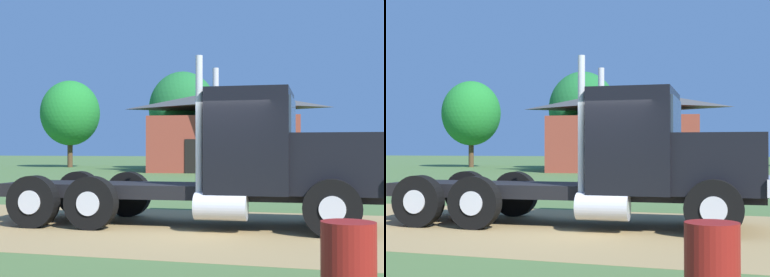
# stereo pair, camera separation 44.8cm
# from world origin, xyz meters

# --- Properties ---
(ground_plane) EXTENTS (200.00, 200.00, 0.00)m
(ground_plane) POSITION_xyz_m (0.00, 0.00, 0.00)
(ground_plane) COLOR #4C6B37
(dirt_track) EXTENTS (120.00, 6.47, 0.01)m
(dirt_track) POSITION_xyz_m (0.00, 0.00, 0.00)
(dirt_track) COLOR #9F8251
(dirt_track) RESTS_ON ground_plane
(truck_foreground_white) EXTENTS (8.00, 2.85, 3.40)m
(truck_foreground_white) POSITION_xyz_m (0.63, 0.56, 1.28)
(truck_foreground_white) COLOR black
(truck_foreground_white) RESTS_ON ground_plane
(steel_barrel) EXTENTS (0.57, 0.57, 0.84)m
(steel_barrel) POSITION_xyz_m (2.62, -4.80, 0.42)
(steel_barrel) COLOR maroon
(steel_barrel) RESTS_ON ground_plane
(shed_building) EXTENTS (11.15, 8.29, 5.72)m
(shed_building) POSITION_xyz_m (-5.47, 27.77, 2.76)
(shed_building) COLOR brown
(shed_building) RESTS_ON ground_plane
(tree_left) EXTENTS (5.02, 5.02, 7.38)m
(tree_left) POSITION_xyz_m (-20.15, 32.89, 4.61)
(tree_left) COLOR #513823
(tree_left) RESTS_ON ground_plane
(tree_mid) EXTENTS (5.33, 5.33, 7.62)m
(tree_mid) POSITION_xyz_m (-9.78, 31.67, 4.68)
(tree_mid) COLOR #513823
(tree_mid) RESTS_ON ground_plane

